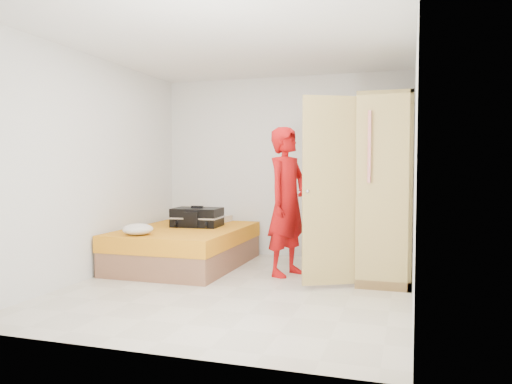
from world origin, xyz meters
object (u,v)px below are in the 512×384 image
(wardrobe, at_px, (382,193))
(person, at_px, (287,201))
(round_cushion, at_px, (138,229))
(bed, at_px, (186,247))
(suitcase, at_px, (197,217))

(wardrobe, xyz_separation_m, person, (-1.10, -0.09, -0.11))
(wardrobe, height_order, round_cushion, wardrobe)
(wardrobe, bearing_deg, round_cushion, -165.22)
(bed, bearing_deg, wardrobe, -1.32)
(bed, height_order, wardrobe, wardrobe)
(person, distance_m, round_cushion, 1.80)
(suitcase, bearing_deg, person, -17.89)
(bed, relative_size, round_cushion, 5.64)
(wardrobe, relative_size, round_cushion, 5.87)
(wardrobe, distance_m, round_cushion, 2.88)
(bed, xyz_separation_m, person, (1.41, -0.15, 0.64))
(round_cushion, bearing_deg, person, 21.10)
(wardrobe, height_order, suitcase, wardrobe)
(person, relative_size, round_cushion, 4.97)
(bed, height_order, suitcase, suitcase)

